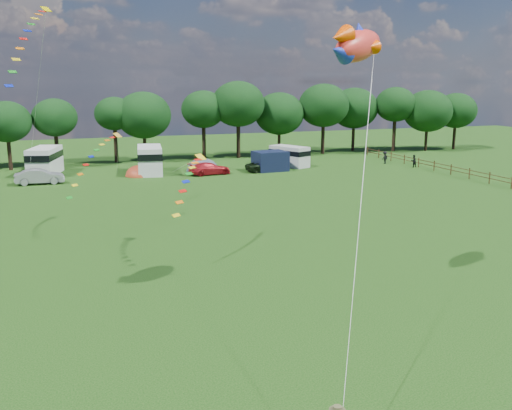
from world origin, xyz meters
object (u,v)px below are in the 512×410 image
object	(u,v)px
tent_orange	(139,176)
walker_b	(385,158)
car_c	(210,169)
tent_greyblue	(203,171)
car_d	(265,166)
fish_kite	(355,45)
campervan_d	(289,156)
campervan_b	(45,160)
campervan_c	(150,159)
car_b	(40,176)
walker_a	(414,161)

from	to	relation	value
tent_orange	walker_b	bearing A→B (deg)	-1.66
car_c	tent_greyblue	xyz separation A→B (m)	(0.01, 3.09, -0.66)
car_d	fish_kite	distance (m)	40.39
campervan_d	walker_b	bearing A→B (deg)	-123.33
campervan_b	campervan_d	bearing A→B (deg)	-82.15
campervan_b	fish_kite	distance (m)	47.09
campervan_b	tent_greyblue	xyz separation A→B (m)	(17.23, -3.24, -1.60)
car_d	campervan_c	bearing A→B (deg)	72.59
tent_orange	fish_kite	world-z (taller)	fish_kite
car_d	fish_kite	world-z (taller)	fish_kite
car_b	campervan_b	bearing A→B (deg)	-4.42
tent_greyblue	walker_b	xyz separation A→B (m)	(23.12, -2.12, 0.76)
tent_orange	walker_a	size ratio (longest dim) A/B	2.13
tent_orange	walker_a	bearing A→B (deg)	-8.17
car_d	walker_a	bearing A→B (deg)	-102.55
car_b	campervan_b	world-z (taller)	campervan_b
tent_greyblue	campervan_b	bearing A→B (deg)	169.33
campervan_d	campervan_b	bearing A→B (deg)	58.93
campervan_d	fish_kite	distance (m)	44.06
campervan_d	car_d	bearing A→B (deg)	99.60
walker_b	campervan_d	bearing A→B (deg)	-28.38
campervan_b	campervan_d	world-z (taller)	campervan_b
campervan_d	walker_b	size ratio (longest dim) A/B	3.51
car_d	walker_a	size ratio (longest dim) A/B	2.99
walker_a	tent_greyblue	bearing A→B (deg)	-17.83
car_d	car_c	bearing A→B (deg)	87.12
campervan_b	walker_b	xyz separation A→B (m)	(40.35, -5.36, -0.84)
campervan_b	tent_orange	xyz separation A→B (m)	(9.62, -4.47, -1.60)
tent_orange	fish_kite	size ratio (longest dim) A/B	0.81
car_b	campervan_b	size ratio (longest dim) A/B	0.67
car_d	walker_a	xyz separation A→B (m)	(18.19, -2.87, 0.14)
tent_orange	walker_b	distance (m)	30.75
walker_a	campervan_c	bearing A→B (deg)	-15.48
car_b	car_d	distance (m)	24.36
car_b	fish_kite	size ratio (longest dim) A/B	1.13
tent_greyblue	walker_b	size ratio (longest dim) A/B	2.70
car_c	fish_kite	xyz separation A→B (m)	(-3.22, -37.48, 11.07)
car_d	campervan_c	distance (m)	13.11
fish_kite	campervan_c	bearing A→B (deg)	63.88
car_c	walker_a	distance (m)	24.94
fish_kite	campervan_b	bearing A→B (deg)	77.57
campervan_c	walker_a	xyz separation A→B (m)	(30.87, -5.99, -0.89)
campervan_d	walker_a	xyz separation A→B (m)	(13.91, -5.73, -0.58)
car_b	campervan_d	world-z (taller)	campervan_d
campervan_c	campervan_d	world-z (taller)	campervan_c
car_b	car_c	bearing A→B (deg)	-89.55
car_c	car_d	xyz separation A→B (m)	(6.60, 0.08, -0.07)
walker_a	walker_b	bearing A→B (deg)	-70.65
walker_a	car_c	bearing A→B (deg)	-10.91
fish_kite	car_d	bearing A→B (deg)	45.19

